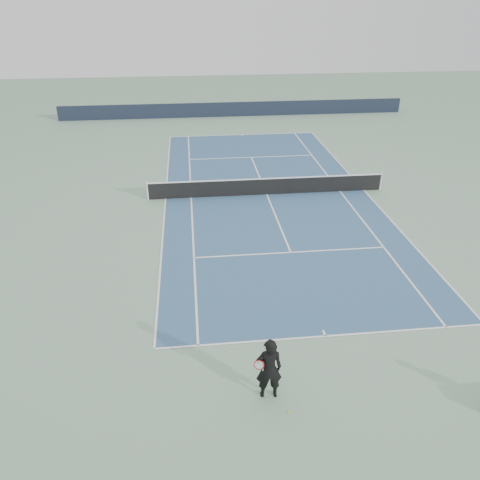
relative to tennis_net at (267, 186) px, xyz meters
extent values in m
plane|color=gray|center=(0.00, 0.00, -0.50)|extent=(80.00, 80.00, 0.00)
cube|color=#335578|center=(0.00, 0.00, -0.50)|extent=(10.97, 23.77, 0.01)
cylinder|color=silver|center=(-6.40, 0.00, 0.03)|extent=(0.10, 0.10, 1.07)
cylinder|color=silver|center=(6.40, 0.00, 0.03)|extent=(0.10, 0.10, 1.07)
cube|color=black|center=(0.00, 0.00, -0.04)|extent=(12.80, 0.03, 0.90)
cube|color=white|center=(0.00, 0.00, 0.43)|extent=(12.80, 0.04, 0.06)
cube|color=black|center=(0.00, 17.88, 0.10)|extent=(30.00, 0.25, 1.20)
imported|color=black|center=(-2.25, -14.12, 0.47)|extent=(0.75, 0.54, 1.95)
torus|color=#960D0C|center=(-2.53, -14.17, 0.68)|extent=(0.34, 0.18, 0.36)
cylinder|color=white|center=(-2.53, -14.17, 0.68)|extent=(0.29, 0.14, 0.32)
cylinder|color=white|center=(-2.41, -14.14, 0.42)|extent=(0.08, 0.13, 0.27)
sphere|color=yellow|center=(-1.80, -14.81, -0.47)|extent=(0.06, 0.06, 0.06)
camera|label=1|loc=(-4.05, -23.34, 9.43)|focal=35.00mm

